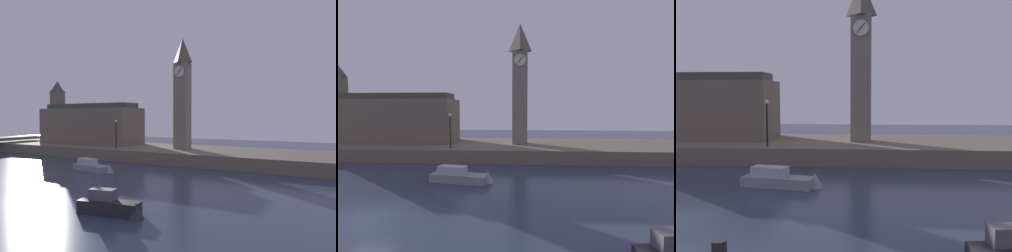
% 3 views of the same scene
% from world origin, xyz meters
% --- Properties ---
extents(ground_plane, '(120.00, 120.00, 0.00)m').
position_xyz_m(ground_plane, '(0.00, 0.00, 0.00)').
color(ground_plane, '#2D384C').
extents(far_embankment, '(70.00, 12.00, 1.50)m').
position_xyz_m(far_embankment, '(0.00, 20.00, 0.75)').
color(far_embankment, '#6B6051').
rests_on(far_embankment, ground).
extents(clock_tower, '(2.06, 2.12, 15.07)m').
position_xyz_m(clock_tower, '(8.29, 19.94, 9.31)').
color(clock_tower, slate).
rests_on(clock_tower, far_embankment).
extents(parliament_hall, '(17.24, 6.30, 10.68)m').
position_xyz_m(parliament_hall, '(-9.52, 21.24, 4.72)').
color(parliament_hall, '#6B6051').
rests_on(parliament_hall, far_embankment).
extents(streetlamp, '(0.36, 0.36, 3.93)m').
position_xyz_m(streetlamp, '(0.51, 15.38, 3.95)').
color(streetlamp, black).
rests_on(streetlamp, far_embankment).
extents(boat_cruiser_grey, '(5.55, 2.31, 1.53)m').
position_xyz_m(boat_cruiser_grey, '(4.01, 7.07, 0.46)').
color(boat_cruiser_grey, gray).
rests_on(boat_cruiser_grey, ground).
extents(boat_barge_dark, '(4.46, 1.71, 1.52)m').
position_xyz_m(boat_barge_dark, '(15.11, -4.14, 0.53)').
color(boat_barge_dark, '#232328').
rests_on(boat_barge_dark, ground).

